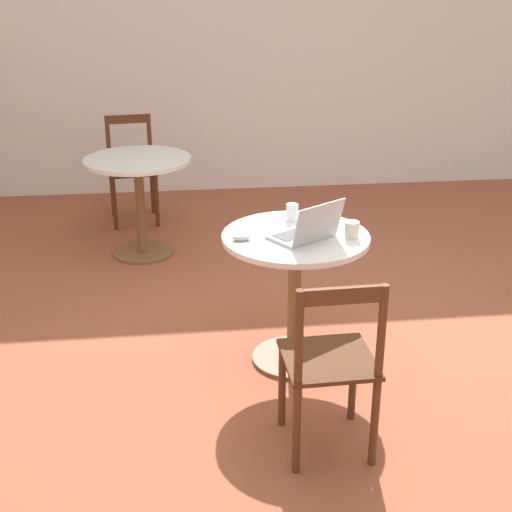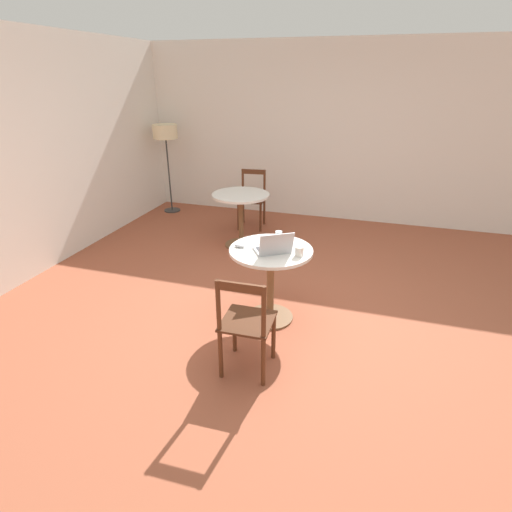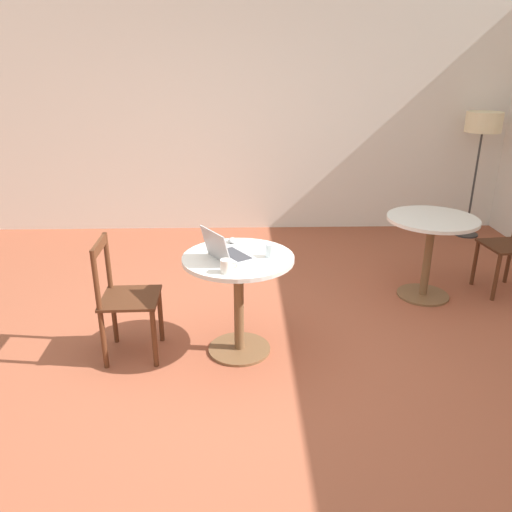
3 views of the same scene
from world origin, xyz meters
TOP-DOWN VIEW (x-y plane):
  - ground_plane at (0.00, 0.00)m, footprint 16.00×16.00m
  - wall_back at (0.00, 3.23)m, footprint 9.40×0.06m
  - cafe_table_near at (-0.04, 0.28)m, footprint 0.77×0.77m
  - cafe_table_mid at (1.63, 1.15)m, footprint 0.77×0.77m
  - chair_near_left at (-0.84, 0.26)m, footprint 0.41×0.41m
  - chair_mid_right at (2.41, 1.24)m, footprint 0.44×0.44m
  - floor_lamp at (2.74, 2.83)m, footprint 0.40×0.40m
  - laptop at (-0.11, 0.24)m, footprint 0.39×0.40m
  - mouse at (-0.08, 0.57)m, footprint 0.06×0.10m
  - mug at (-0.11, -0.00)m, footprint 0.11×0.08m
  - drinking_glass at (0.18, 0.26)m, footprint 0.07×0.07m

SIDE VIEW (x-z plane):
  - ground_plane at x=0.00m, z-range 0.00..0.00m
  - chair_near_left at x=-0.84m, z-range 0.01..0.88m
  - chair_mid_right at x=2.41m, z-range 0.01..0.88m
  - cafe_table_near at x=-0.04m, z-range 0.19..0.94m
  - cafe_table_mid at x=1.63m, z-range 0.19..0.94m
  - mouse at x=-0.08m, z-range 0.74..0.78m
  - mug at x=-0.11m, z-range 0.74..0.83m
  - laptop at x=-0.11m, z-range 0.68..0.90m
  - drinking_glass at x=0.18m, z-range 0.74..0.84m
  - floor_lamp at x=2.74m, z-range 0.55..2.02m
  - wall_back at x=0.00m, z-range 0.00..2.70m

